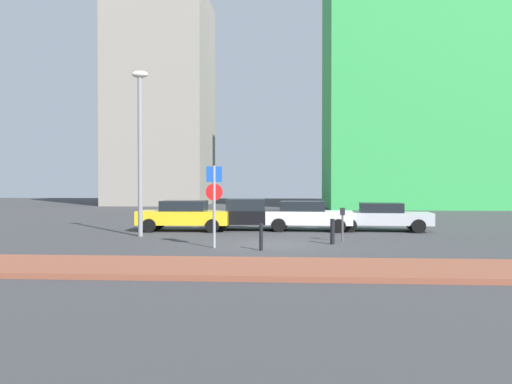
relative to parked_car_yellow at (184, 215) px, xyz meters
name	(u,v)px	position (x,y,z in m)	size (l,w,h in m)	color
ground_plane	(270,245)	(4.32, -5.14, -0.76)	(120.00, 120.00, 0.00)	#38383A
sidewalk_brick	(261,268)	(4.32, -10.74, -0.69)	(40.00, 3.03, 0.14)	brown
parked_car_yellow	(184,215)	(0.00, 0.00, 0.00)	(4.37, 2.07, 1.46)	gold
parked_car_black	(249,214)	(3.06, 0.62, 0.02)	(4.09, 2.15, 1.53)	black
parked_car_white	(308,215)	(5.93, 0.42, -0.01)	(4.18, 2.13, 1.43)	white
parked_car_silver	(382,216)	(9.47, 0.52, -0.05)	(4.67, 2.17, 1.35)	#B7BABF
parking_sign_post	(214,196)	(2.39, -6.20, 1.06)	(0.60, 0.12, 2.90)	gray
parking_meter	(342,220)	(7.12, -3.97, 0.10)	(0.18, 0.14, 1.32)	#4C4C51
street_lamp	(140,139)	(-1.36, -2.62, 3.41)	(0.70, 0.36, 7.10)	gray
traffic_bollard_near	(261,237)	(4.09, -6.78, -0.31)	(0.13, 0.13, 0.90)	black
traffic_bollard_mid	(332,232)	(6.65, -4.88, -0.29)	(0.17, 0.17, 0.95)	black
building_colorful_midrise	(426,90)	(18.22, 25.48, 10.63)	(19.13, 12.03, 22.79)	green
building_under_construction	(162,101)	(-9.05, 30.65, 10.68)	(10.39, 10.34, 22.89)	gray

